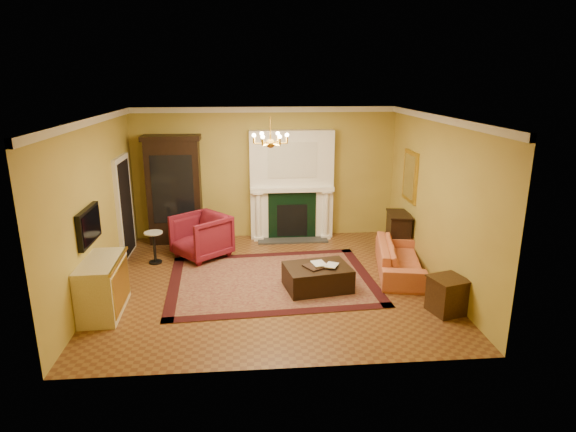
{
  "coord_description": "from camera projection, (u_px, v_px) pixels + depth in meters",
  "views": [
    {
      "loc": [
        -0.4,
        -8.17,
        3.63
      ],
      "look_at": [
        0.32,
        0.3,
        1.17
      ],
      "focal_mm": 30.0,
      "sensor_mm": 36.0,
      "label": 1
    }
  ],
  "objects": [
    {
      "name": "topiary_right",
      "position": [
        326.0,
        176.0,
        11.0
      ],
      "size": [
        0.15,
        0.15,
        0.4
      ],
      "color": "tan",
      "rests_on": "fireplace"
    },
    {
      "name": "tv_panel",
      "position": [
        89.0,
        226.0,
        7.67
      ],
      "size": [
        0.09,
        0.95,
        0.58
      ],
      "color": "black",
      "rests_on": "wall_left"
    },
    {
      "name": "leather_ottoman",
      "position": [
        317.0,
        277.0,
        8.52
      ],
      "size": [
        1.24,
        0.99,
        0.42
      ],
      "primitive_type": "cube",
      "rotation": [
        0.0,
        0.0,
        0.17
      ],
      "color": "black",
      "rests_on": "oriental_rug"
    },
    {
      "name": "china_cabinet",
      "position": [
        175.0,
        192.0,
        10.76
      ],
      "size": [
        1.16,
        0.54,
        2.32
      ],
      "primitive_type": "cube",
      "rotation": [
        0.0,
        0.0,
        0.01
      ],
      "color": "black",
      "rests_on": "floor"
    },
    {
      "name": "coral_sofa",
      "position": [
        400.0,
        254.0,
        9.18
      ],
      "size": [
        0.97,
        2.08,
        0.78
      ],
      "primitive_type": "imported",
      "rotation": [
        0.0,
        0.0,
        1.37
      ],
      "color": "#C4623E",
      "rests_on": "floor"
    },
    {
      "name": "oriental_rug",
      "position": [
        272.0,
        280.0,
        8.93
      ],
      "size": [
        3.91,
        3.03,
        0.02
      ],
      "primitive_type": "cube",
      "rotation": [
        0.0,
        0.0,
        0.06
      ],
      "color": "#480F1A",
      "rests_on": "floor"
    },
    {
      "name": "end_table",
      "position": [
        447.0,
        296.0,
        7.65
      ],
      "size": [
        0.6,
        0.6,
        0.56
      ],
      "primitive_type": "cube",
      "rotation": [
        0.0,
        0.0,
        0.28
      ],
      "color": "#3B2510",
      "rests_on": "floor"
    },
    {
      "name": "wingback_armchair",
      "position": [
        201.0,
        234.0,
        9.96
      ],
      "size": [
        1.33,
        1.33,
        1.0
      ],
      "primitive_type": "imported",
      "rotation": [
        0.0,
        0.0,
        -0.87
      ],
      "color": "maroon",
      "rests_on": "floor"
    },
    {
      "name": "wall_front",
      "position": [
        283.0,
        261.0,
        5.8
      ],
      "size": [
        6.0,
        0.02,
        3.0
      ],
      "primitive_type": "cube",
      "color": "gold",
      "rests_on": "floor"
    },
    {
      "name": "wall_back",
      "position": [
        265.0,
        173.0,
        11.09
      ],
      "size": [
        6.0,
        0.02,
        3.0
      ],
      "primitive_type": "cube",
      "color": "gold",
      "rests_on": "floor"
    },
    {
      "name": "chandelier",
      "position": [
        271.0,
        140.0,
        8.14
      ],
      "size": [
        0.63,
        0.55,
        0.53
      ],
      "color": "gold",
      "rests_on": "ceiling"
    },
    {
      "name": "ottoman_tray",
      "position": [
        317.0,
        266.0,
        8.44
      ],
      "size": [
        0.54,
        0.51,
        0.03
      ],
      "primitive_type": "cube",
      "rotation": [
        0.0,
        0.0,
        0.51
      ],
      "color": "black",
      "rests_on": "leather_ottoman"
    },
    {
      "name": "ceiling",
      "position": [
        270.0,
        116.0,
        8.03
      ],
      "size": [
        6.0,
        5.5,
        0.02
      ],
      "primitive_type": "cube",
      "color": "white",
      "rests_on": "wall_back"
    },
    {
      "name": "commode",
      "position": [
        103.0,
        286.0,
        7.61
      ],
      "size": [
        0.6,
        1.21,
        0.89
      ],
      "primitive_type": "cube",
      "rotation": [
        0.0,
        0.0,
        0.03
      ],
      "color": "beige",
      "rests_on": "floor"
    },
    {
      "name": "book_b",
      "position": [
        326.0,
        258.0,
        8.4
      ],
      "size": [
        0.19,
        0.11,
        0.27
      ],
      "primitive_type": "imported",
      "rotation": [
        0.0,
        0.0,
        -0.47
      ],
      "color": "gray",
      "rests_on": "ottoman_tray"
    },
    {
      "name": "wall_right",
      "position": [
        437.0,
        200.0,
        8.69
      ],
      "size": [
        0.02,
        5.5,
        3.0
      ],
      "primitive_type": "cube",
      "color": "gold",
      "rests_on": "floor"
    },
    {
      "name": "floor",
      "position": [
        272.0,
        282.0,
        8.87
      ],
      "size": [
        6.0,
        5.5,
        0.02
      ],
      "primitive_type": "cube",
      "color": "brown",
      "rests_on": "ground"
    },
    {
      "name": "topiary_left",
      "position": [
        265.0,
        176.0,
        10.88
      ],
      "size": [
        0.16,
        0.16,
        0.44
      ],
      "color": "tan",
      "rests_on": "fireplace"
    },
    {
      "name": "book_a",
      "position": [
        313.0,
        257.0,
        8.39
      ],
      "size": [
        0.22,
        0.08,
        0.3
      ],
      "primitive_type": "imported",
      "rotation": [
        0.0,
        0.0,
        0.22
      ],
      "color": "gray",
      "rests_on": "ottoman_tray"
    },
    {
      "name": "crown_molding",
      "position": [
        268.0,
        116.0,
        8.96
      ],
      "size": [
        6.0,
        5.5,
        0.12
      ],
      "color": "silver",
      "rests_on": "ceiling"
    },
    {
      "name": "pedestal_table",
      "position": [
        154.0,
        245.0,
        9.66
      ],
      "size": [
        0.37,
        0.37,
        0.66
      ],
      "color": "black",
      "rests_on": "floor"
    },
    {
      "name": "wall_left",
      "position": [
        95.0,
        207.0,
        8.2
      ],
      "size": [
        0.02,
        5.5,
        3.0
      ],
      "primitive_type": "cube",
      "color": "gold",
      "rests_on": "floor"
    },
    {
      "name": "gilt_mirror",
      "position": [
        410.0,
        176.0,
        9.99
      ],
      "size": [
        0.06,
        0.76,
        1.05
      ],
      "color": "gold",
      "rests_on": "wall_right"
    },
    {
      "name": "fireplace",
      "position": [
        292.0,
        187.0,
        11.04
      ],
      "size": [
        1.9,
        0.7,
        2.5
      ],
      "color": "white",
      "rests_on": "wall_back"
    },
    {
      "name": "doorway",
      "position": [
        125.0,
        207.0,
        9.96
      ],
      "size": [
        0.08,
        1.05,
        2.1
      ],
      "color": "silver",
      "rests_on": "wall_left"
    },
    {
      "name": "console_table",
      "position": [
        398.0,
        233.0,
        10.28
      ],
      "size": [
        0.54,
        0.8,
        0.83
      ],
      "primitive_type": "cube",
      "rotation": [
        0.0,
        0.0,
        -0.15
      ],
      "color": "black",
      "rests_on": "floor"
    }
  ]
}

